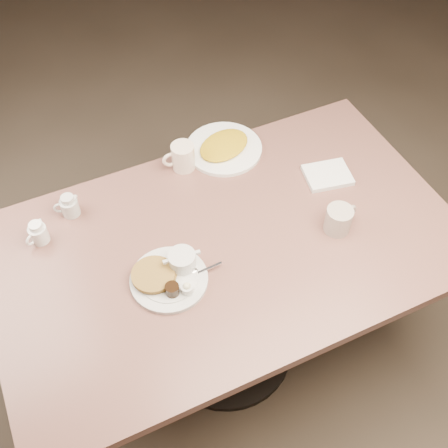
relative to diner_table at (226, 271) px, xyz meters
name	(u,v)px	position (x,y,z in m)	size (l,w,h in m)	color
room	(228,72)	(0.00, 0.00, 0.82)	(7.04, 8.04, 2.84)	#4C3F33
diner_table	(226,271)	(0.00, 0.00, 0.00)	(1.50, 0.90, 0.75)	#84564C
main_plate	(169,274)	(-0.22, -0.05, 0.19)	(0.30, 0.26, 0.07)	silver
coffee_mug_near	(339,219)	(0.35, -0.10, 0.22)	(0.13, 0.10, 0.09)	#B6A89B
napkin	(328,175)	(0.45, 0.11, 0.18)	(0.18, 0.15, 0.02)	white
coffee_mug_far	(182,157)	(0.00, 0.37, 0.22)	(0.12, 0.09, 0.10)	white
creamer_left	(38,233)	(-0.54, 0.26, 0.21)	(0.08, 0.07, 0.08)	white
creamer_right	(69,206)	(-0.42, 0.33, 0.21)	(0.09, 0.08, 0.08)	silver
hash_plate	(224,147)	(0.17, 0.39, 0.18)	(0.37, 0.37, 0.04)	white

